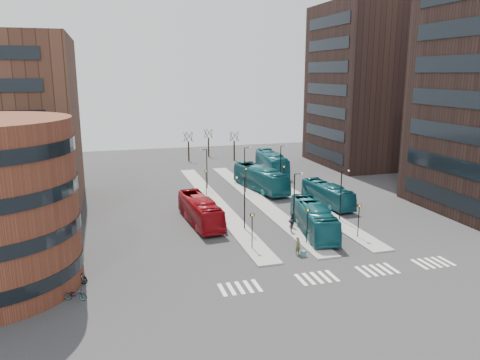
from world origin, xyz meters
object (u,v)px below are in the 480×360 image
object	(u,v)px
suitcase	(303,254)
red_bus	(200,211)
teal_bus_d	(272,163)
commuter_c	(291,226)
commuter_a	(224,226)
teal_bus_a	(314,218)
traveller	(298,246)
teal_bus_c	(327,194)
bicycle_far	(78,277)
bicycle_near	(76,295)
commuter_b	(293,221)
bicycle_mid	(77,279)
teal_bus_b	(260,179)

from	to	relation	value
suitcase	red_bus	bearing A→B (deg)	100.44
teal_bus_d	commuter_c	world-z (taller)	teal_bus_d
suitcase	commuter_a	xyz separation A→B (m)	(-5.74, 8.68, 0.51)
red_bus	teal_bus_a	size ratio (longest dim) A/B	0.97
traveller	teal_bus_c	bearing A→B (deg)	28.57
teal_bus_a	suitcase	bearing A→B (deg)	-112.18
red_bus	bicycle_far	bearing A→B (deg)	-140.32
suitcase	bicycle_near	world-z (taller)	bicycle_near
commuter_a	bicycle_near	world-z (taller)	commuter_a
bicycle_near	teal_bus_c	bearing A→B (deg)	-36.94
teal_bus_c	commuter_b	size ratio (longest dim) A/B	5.82
suitcase	bicycle_mid	bearing A→B (deg)	161.05
bicycle_near	bicycle_mid	size ratio (longest dim) A/B	1.09
commuter_c	bicycle_mid	bearing A→B (deg)	-58.75
teal_bus_c	bicycle_near	bearing A→B (deg)	-152.63
teal_bus_d	traveller	distance (m)	38.51
traveller	commuter_c	xyz separation A→B (m)	(1.73, 6.14, -0.12)
commuter_c	bicycle_mid	size ratio (longest dim) A/B	0.95
red_bus	teal_bus_a	bearing A→B (deg)	-34.63
red_bus	traveller	xyz separation A→B (m)	(7.27, -12.33, -0.68)
traveller	bicycle_mid	bearing A→B (deg)	156.36
teal_bus_d	bicycle_mid	xyz separation A→B (m)	(-31.14, -38.00, -1.34)
commuter_b	bicycle_far	xyz separation A→B (m)	(-23.00, -7.92, -0.48)
teal_bus_d	commuter_a	distance (m)	33.05
teal_bus_c	bicycle_mid	distance (m)	35.50
teal_bus_d	traveller	bearing A→B (deg)	-100.31
teal_bus_b	commuter_c	world-z (taller)	teal_bus_b
commuter_a	bicycle_near	size ratio (longest dim) A/B	0.89
teal_bus_a	commuter_a	size ratio (longest dim) A/B	7.30
teal_bus_a	commuter_c	bearing A→B (deg)	178.27
teal_bus_d	bicycle_near	bearing A→B (deg)	-121.54
teal_bus_a	teal_bus_c	size ratio (longest dim) A/B	1.12
teal_bus_b	teal_bus_d	size ratio (longest dim) A/B	0.97
bicycle_near	bicycle_mid	xyz separation A→B (m)	(0.00, 2.90, 0.02)
red_bus	teal_bus_b	size ratio (longest dim) A/B	0.89
suitcase	traveller	world-z (taller)	traveller
teal_bus_a	bicycle_far	world-z (taller)	teal_bus_a
red_bus	traveller	bearing A→B (deg)	-63.87
red_bus	bicycle_mid	xyz separation A→B (m)	(-13.22, -13.33, -1.09)
teal_bus_a	traveller	world-z (taller)	teal_bus_a
teal_bus_c	commuter_c	bearing A→B (deg)	-138.67
commuter_b	teal_bus_c	bearing A→B (deg)	-55.71
red_bus	bicycle_near	world-z (taller)	red_bus
teal_bus_b	bicycle_mid	world-z (taller)	teal_bus_b
red_bus	teal_bus_d	distance (m)	30.49
commuter_a	red_bus	bearing A→B (deg)	-90.31
suitcase	traveller	distance (m)	0.90
commuter_b	bicycle_near	bearing A→B (deg)	106.49
teal_bus_d	commuter_b	world-z (taller)	teal_bus_d
bicycle_mid	traveller	bearing A→B (deg)	-76.16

